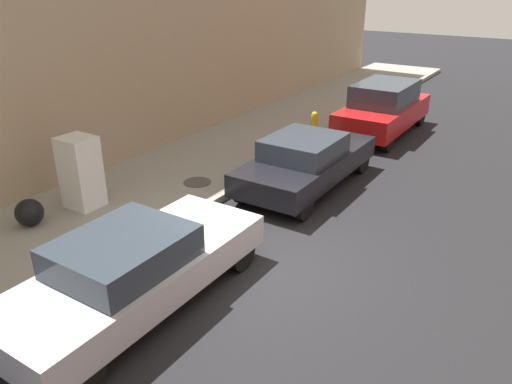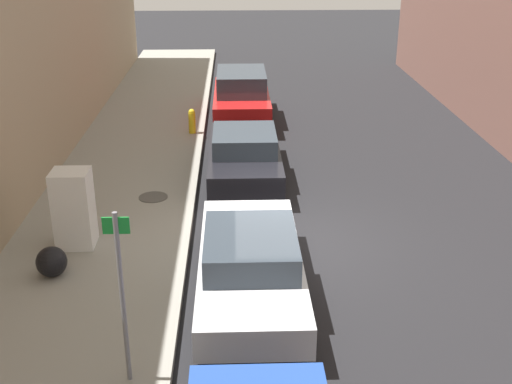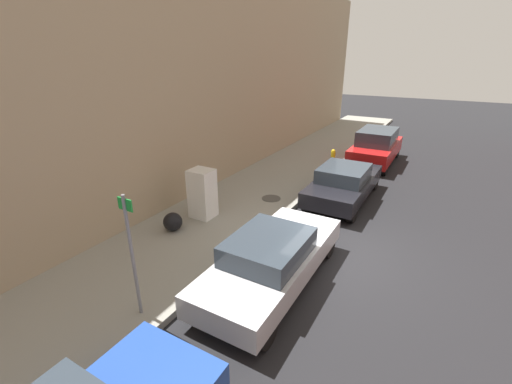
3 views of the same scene
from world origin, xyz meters
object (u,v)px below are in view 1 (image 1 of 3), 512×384
parked_sedan_silver (134,269)px  parked_suv_red (383,108)px  discarded_refrigerator (81,172)px  parked_sedan_dark (306,161)px  fire_hydrant (314,123)px  trash_bag (29,212)px

parked_sedan_silver → parked_suv_red: bearing=90.0°
parked_suv_red → discarded_refrigerator: bearing=-110.3°
parked_sedan_silver → parked_sedan_dark: size_ratio=1.05×
fire_hydrant → parked_sedan_dark: parked_sedan_dark is taller
trash_bag → parked_sedan_silver: parked_sedan_silver is taller
parked_sedan_silver → parked_suv_red: size_ratio=1.05×
trash_bag → parked_sedan_silver: size_ratio=0.12×
trash_bag → parked_suv_red: (3.71, 10.80, 0.42)m
discarded_refrigerator → fire_hydrant: bearing=75.7°
parked_suv_red → fire_hydrant: bearing=-129.7°
discarded_refrigerator → trash_bag: bearing=-98.3°
parked_sedan_silver → parked_suv_red: 11.43m
fire_hydrant → parked_sedan_silver: bearing=-80.5°
parked_sedan_silver → fire_hydrant: bearing=99.5°
parked_sedan_silver → parked_sedan_dark: bearing=90.0°
parked_sedan_silver → parked_suv_red: (0.00, 11.43, 0.17)m
discarded_refrigerator → parked_sedan_dark: bearing=48.7°
fire_hydrant → trash_bag: bearing=-103.4°
discarded_refrigerator → parked_sedan_silver: bearing=-28.2°
discarded_refrigerator → trash_bag: size_ratio=2.79×
fire_hydrant → parked_suv_red: 2.51m
parked_sedan_silver → parked_sedan_dark: parked_sedan_dark is taller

